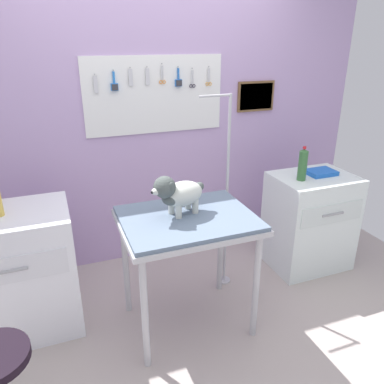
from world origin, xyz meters
TOP-DOWN VIEW (x-y plane):
  - ground at (0.00, 0.00)m, footprint 4.40×4.00m
  - rear_wall_panel at (0.00, 1.28)m, footprint 4.00×0.11m
  - grooming_table at (-0.07, 0.21)m, footprint 0.88×0.68m
  - grooming_arm at (0.38, 0.57)m, footprint 0.29×0.11m
  - dog at (-0.12, 0.26)m, footprint 0.39×0.25m
  - counter_left at (-1.19, 0.60)m, footprint 0.80×0.58m
  - cabinet_right at (1.21, 0.57)m, footprint 0.68×0.54m
  - soda_bottle at (1.04, 0.53)m, footprint 0.07×0.07m
  - supply_tray at (1.28, 0.59)m, footprint 0.24×0.18m

SIDE VIEW (x-z plane):
  - ground at x=0.00m, z-range -0.04..0.00m
  - cabinet_right at x=1.21m, z-range 0.00..0.85m
  - counter_left at x=-1.19m, z-range 0.00..0.89m
  - grooming_arm at x=0.38m, z-range -0.05..1.52m
  - grooming_table at x=-0.07m, z-range 0.34..1.19m
  - supply_tray at x=1.28m, z-range 0.85..0.88m
  - soda_bottle at x=1.04m, z-range 0.84..1.12m
  - dog at x=-0.12m, z-range 0.87..1.15m
  - rear_wall_panel at x=0.00m, z-range 0.01..2.31m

